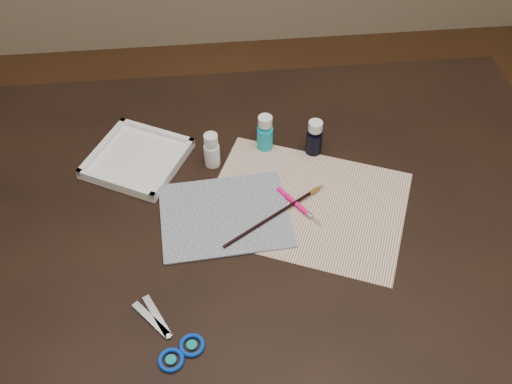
{
  "coord_description": "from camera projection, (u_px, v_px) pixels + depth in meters",
  "views": [
    {
      "loc": [
        -0.07,
        -0.72,
        1.59
      ],
      "look_at": [
        0.0,
        0.0,
        0.8
      ],
      "focal_mm": 40.0,
      "sensor_mm": 36.0,
      "label": 1
    }
  ],
  "objects": [
    {
      "name": "paper",
      "position": [
        306.0,
        204.0,
        1.11
      ],
      "size": [
        0.46,
        0.41,
        0.0
      ],
      "primitive_type": "cube",
      "rotation": [
        0.0,
        0.0,
        -0.41
      ],
      "color": "white",
      "rests_on": "table"
    },
    {
      "name": "scissors",
      "position": [
        161.0,
        332.0,
        0.92
      ],
      "size": [
        0.17,
        0.18,
        0.01
      ],
      "primitive_type": null,
      "rotation": [
        0.0,
        0.0,
        2.28
      ],
      "color": "silver",
      "rests_on": "table"
    },
    {
      "name": "paintbrush",
      "position": [
        277.0,
        214.0,
        1.08
      ],
      "size": [
        0.22,
        0.14,
        0.01
      ],
      "primitive_type": null,
      "rotation": [
        0.0,
        0.0,
        0.57
      ],
      "color": "black",
      "rests_on": "canvas"
    },
    {
      "name": "ground",
      "position": [
        256.0,
        379.0,
        1.66
      ],
      "size": [
        3.5,
        3.5,
        0.02
      ],
      "primitive_type": "cube",
      "color": "#422614",
      "rests_on": "ground"
    },
    {
      "name": "paint_bottle_cyan",
      "position": [
        265.0,
        133.0,
        1.19
      ],
      "size": [
        0.04,
        0.04,
        0.08
      ],
      "primitive_type": "cylinder",
      "rotation": [
        0.0,
        0.0,
        0.25
      ],
      "color": "#16ACC7",
      "rests_on": "table"
    },
    {
      "name": "palette_tray",
      "position": [
        137.0,
        158.0,
        1.18
      ],
      "size": [
        0.24,
        0.24,
        0.02
      ],
      "primitive_type": "cube",
      "rotation": [
        0.0,
        0.0,
        -0.49
      ],
      "color": "white",
      "rests_on": "table"
    },
    {
      "name": "paint_bottle_white",
      "position": [
        212.0,
        150.0,
        1.16
      ],
      "size": [
        0.04,
        0.04,
        0.08
      ],
      "primitive_type": "cylinder",
      "rotation": [
        0.0,
        0.0,
        0.33
      ],
      "color": "white",
      "rests_on": "table"
    },
    {
      "name": "craft_knife",
      "position": [
        300.0,
        207.0,
        1.1
      ],
      "size": [
        0.08,
        0.11,
        0.01
      ],
      "primitive_type": null,
      "rotation": [
        0.0,
        0.0,
        -0.98
      ],
      "color": "#FF1079",
      "rests_on": "paper"
    },
    {
      "name": "paint_bottle_navy",
      "position": [
        314.0,
        137.0,
        1.18
      ],
      "size": [
        0.04,
        0.04,
        0.08
      ],
      "primitive_type": "cylinder",
      "rotation": [
        0.0,
        0.0,
        -0.4
      ],
      "color": "black",
      "rests_on": "table"
    },
    {
      "name": "canvas",
      "position": [
        225.0,
        215.0,
        1.09
      ],
      "size": [
        0.25,
        0.21,
        0.0
      ],
      "primitive_type": "cube",
      "rotation": [
        0.0,
        0.0,
        0.06
      ],
      "color": "#142338",
      "rests_on": "paper"
    },
    {
      "name": "table",
      "position": [
        256.0,
        310.0,
        1.38
      ],
      "size": [
        1.3,
        0.9,
        0.75
      ],
      "primitive_type": "cube",
      "color": "black",
      "rests_on": "ground"
    }
  ]
}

